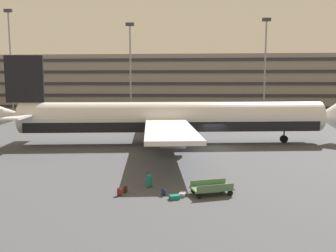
{
  "coord_description": "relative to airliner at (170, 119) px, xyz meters",
  "views": [
    {
      "loc": [
        -2.38,
        -38.14,
        7.13
      ],
      "look_at": [
        -4.78,
        -4.91,
        3.0
      ],
      "focal_mm": 37.27,
      "sensor_mm": 36.0,
      "label": 1
    }
  ],
  "objects": [
    {
      "name": "suitcase_scuffed",
      "position": [
        1.6,
        -19.64,
        -2.86
      ],
      "size": [
        0.71,
        0.59,
        0.26
      ],
      "color": "#147266",
      "rests_on": "ground_plane"
    },
    {
      "name": "terminal_structure",
      "position": [
        5.08,
        51.09,
        3.98
      ],
      "size": [
        163.58,
        17.01,
        13.94
      ],
      "color": "gray",
      "rests_on": "ground_plane"
    },
    {
      "name": "backpack_large",
      "position": [
        -1.72,
        -18.58,
        -2.76
      ],
      "size": [
        0.37,
        0.42,
        0.52
      ],
      "color": "#592619",
      "rests_on": "ground_plane"
    },
    {
      "name": "backpack_small",
      "position": [
        0.88,
        -18.96,
        -2.76
      ],
      "size": [
        0.39,
        0.36,
        0.51
      ],
      "color": "navy",
      "rests_on": "ground_plane"
    },
    {
      "name": "suitcase_navy",
      "position": [
        2.07,
        -18.97,
        -2.88
      ],
      "size": [
        0.52,
        0.76,
        0.22
      ],
      "color": "gray",
      "rests_on": "ground_plane"
    },
    {
      "name": "baggage_cart",
      "position": [
        3.92,
        -18.57,
        -2.56
      ],
      "size": [
        3.34,
        2.07,
        0.82
      ],
      "color": "#4C724C",
      "rests_on": "ground_plane"
    },
    {
      "name": "backpack_teal",
      "position": [
        -1.93,
        -19.24,
        -2.74
      ],
      "size": [
        0.4,
        0.39,
        0.56
      ],
      "color": "maroon",
      "rests_on": "ground_plane"
    },
    {
      "name": "airliner",
      "position": [
        0.0,
        0.0,
        0.0
      ],
      "size": [
        40.72,
        33.16,
        10.19
      ],
      "color": "silver",
      "rests_on": "ground_plane"
    },
    {
      "name": "light_mast_center_left",
      "position": [
        17.8,
        35.51,
        8.97
      ],
      "size": [
        1.8,
        0.5,
        20.56
      ],
      "color": "gray",
      "rests_on": "ground_plane"
    },
    {
      "name": "suitcase_purple",
      "position": [
        -0.27,
        -17.2,
        -2.54
      ],
      "size": [
        0.36,
        0.51,
        1.05
      ],
      "color": "#147266",
      "rests_on": "ground_plane"
    },
    {
      "name": "light_mast_far_left",
      "position": [
        -37.88,
        35.51,
        10.31
      ],
      "size": [
        1.8,
        0.5,
        23.17
      ],
      "color": "gray",
      "rests_on": "ground_plane"
    },
    {
      "name": "ground_plane",
      "position": [
        5.08,
        -2.25,
        -2.98
      ],
      "size": [
        600.0,
        600.0,
        0.0
      ],
      "primitive_type": "plane",
      "color": "#424449"
    },
    {
      "name": "light_mast_left",
      "position": [
        -10.99,
        35.51,
        8.65
      ],
      "size": [
        1.8,
        0.5,
        19.94
      ],
      "color": "gray",
      "rests_on": "ground_plane"
    }
  ]
}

